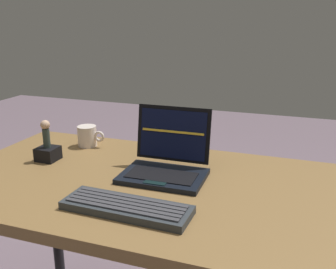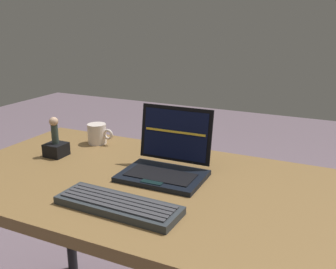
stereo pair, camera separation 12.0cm
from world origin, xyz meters
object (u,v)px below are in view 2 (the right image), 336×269
at_px(figurine_stand, 56,150).
at_px(figurine, 54,129).
at_px(coffee_mug, 97,134).
at_px(external_keyboard, 118,205).
at_px(laptop_front, 167,162).

relative_size(figurine_stand, figurine, 0.71).
bearing_deg(coffee_mug, external_keyboard, -49.30).
bearing_deg(figurine, external_keyboard, -30.34).
bearing_deg(figurine_stand, external_keyboard, -30.34).
height_order(figurine_stand, figurine, figurine).
relative_size(laptop_front, figurine, 2.66).
distance_m(laptop_front, external_keyboard, 0.27).
relative_size(laptop_front, coffee_mug, 2.35).
xyz_separation_m(laptop_front, external_keyboard, (-0.02, -0.27, -0.03)).
height_order(laptop_front, figurine, laptop_front).
bearing_deg(laptop_front, coffee_mug, 156.24).
bearing_deg(external_keyboard, coffee_mug, 130.70).
relative_size(external_keyboard, coffee_mug, 3.10).
bearing_deg(external_keyboard, figurine, 149.66).
xyz_separation_m(external_keyboard, figurine, (-0.43, 0.25, 0.09)).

